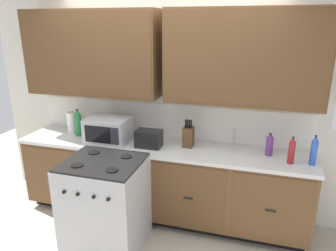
{
  "coord_description": "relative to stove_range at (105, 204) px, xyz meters",
  "views": [
    {
      "loc": [
        1.01,
        -2.82,
        2.21
      ],
      "look_at": [
        0.11,
        0.27,
        1.16
      ],
      "focal_mm": 33.6,
      "sensor_mm": 36.0,
      "label": 1
    }
  ],
  "objects": [
    {
      "name": "sink_faucet",
      "position": [
        1.18,
        0.84,
        0.54
      ],
      "size": [
        0.02,
        0.02,
        0.2
      ],
      "primitive_type": "cylinder",
      "color": "#B2B5BA",
      "rests_on": "counter_run"
    },
    {
      "name": "microwave",
      "position": [
        -0.22,
        0.58,
        0.58
      ],
      "size": [
        0.48,
        0.37,
        0.28
      ],
      "color": "#B7B7BC",
      "rests_on": "counter_run"
    },
    {
      "name": "bottle_green",
      "position": [
        -0.66,
        0.66,
        0.6
      ],
      "size": [
        0.08,
        0.08,
        0.33
      ],
      "color": "#237A38",
      "rests_on": "counter_run"
    },
    {
      "name": "bottle_red",
      "position": [
        1.75,
        0.53,
        0.57
      ],
      "size": [
        0.06,
        0.06,
        0.27
      ],
      "color": "maroon",
      "rests_on": "counter_run"
    },
    {
      "name": "stove_range",
      "position": [
        0.0,
        0.0,
        0.0
      ],
      "size": [
        0.76,
        0.68,
        0.95
      ],
      "color": "#B7B7BC",
      "rests_on": "ground_plane"
    },
    {
      "name": "bottle_violet",
      "position": [
        1.55,
        0.68,
        0.56
      ],
      "size": [
        0.07,
        0.07,
        0.24
      ],
      "color": "#663384",
      "rests_on": "counter_run"
    },
    {
      "name": "knife_block",
      "position": [
        0.7,
        0.69,
        0.56
      ],
      "size": [
        0.11,
        0.14,
        0.31
      ],
      "color": "#52361E",
      "rests_on": "counter_run"
    },
    {
      "name": "toaster",
      "position": [
        0.28,
        0.55,
        0.54
      ],
      "size": [
        0.28,
        0.18,
        0.19
      ],
      "color": "black",
      "rests_on": "counter_run"
    },
    {
      "name": "wall_unit",
      "position": [
        0.38,
        0.83,
        1.19
      ],
      "size": [
        4.47,
        0.4,
        2.53
      ],
      "color": "silver",
      "rests_on": "ground_plane"
    },
    {
      "name": "ground_plane",
      "position": [
        0.38,
        0.33,
        -0.47
      ],
      "size": [
        8.17,
        8.17,
        0.0
      ],
      "primitive_type": "plane",
      "color": "#B2A893"
    },
    {
      "name": "bottle_blue",
      "position": [
        1.95,
        0.56,
        0.59
      ],
      "size": [
        0.06,
        0.06,
        0.3
      ],
      "color": "blue",
      "rests_on": "counter_run"
    },
    {
      "name": "paper_towel_roll",
      "position": [
        -0.8,
        0.74,
        0.57
      ],
      "size": [
        0.12,
        0.12,
        0.26
      ],
      "primitive_type": "cylinder",
      "color": "white",
      "rests_on": "counter_run"
    },
    {
      "name": "counter_run",
      "position": [
        0.38,
        0.63,
        -0.0
      ],
      "size": [
        3.3,
        0.64,
        0.91
      ],
      "color": "black",
      "rests_on": "ground_plane"
    }
  ]
}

